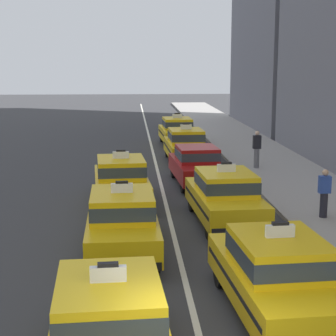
{
  "coord_description": "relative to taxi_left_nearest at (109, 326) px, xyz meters",
  "views": [
    {
      "loc": [
        -1.2,
        -6.69,
        4.98
      ],
      "look_at": [
        0.07,
        12.59,
        1.3
      ],
      "focal_mm": 60.24,
      "sensor_mm": 36.0,
      "label": 1
    }
  ],
  "objects": [
    {
      "name": "taxi_right_fifth",
      "position": [
        3.13,
        25.0,
        0.0
      ],
      "size": [
        1.99,
        4.63,
        1.96
      ],
      "color": "black",
      "rests_on": "ground"
    },
    {
      "name": "taxi_left_second",
      "position": [
        0.13,
        5.93,
        0.0
      ],
      "size": [
        1.93,
        4.6,
        1.96
      ],
      "color": "black",
      "rests_on": "ground"
    },
    {
      "name": "taxi_right_fourth",
      "position": [
        3.1,
        19.35,
        0.0
      ],
      "size": [
        1.95,
        4.61,
        1.96
      ],
      "color": "black",
      "rests_on": "ground"
    },
    {
      "name": "pedestrian_mid_block",
      "position": [
        6.11,
        16.81,
        0.14
      ],
      "size": [
        0.36,
        0.24,
        1.71
      ],
      "color": "slate",
      "rests_on": "sidewalk_curb"
    },
    {
      "name": "taxi_left_third",
      "position": [
        0.01,
        11.1,
        0.0
      ],
      "size": [
        2.11,
        4.67,
        1.96
      ],
      "color": "black",
      "rests_on": "ground"
    },
    {
      "name": "pedestrian_trailing",
      "position": [
        6.38,
        8.45,
        0.04
      ],
      "size": [
        0.36,
        0.24,
        1.53
      ],
      "color": "#23232D",
      "rests_on": "sidewalk_curb"
    },
    {
      "name": "taxi_left_nearest",
      "position": [
        0.0,
        0.0,
        0.0
      ],
      "size": [
        2.05,
        4.65,
        1.96
      ],
      "color": "black",
      "rests_on": "ground"
    },
    {
      "name": "sedan_right_third",
      "position": [
        3.04,
        14.12,
        -0.03
      ],
      "size": [
        2.01,
        4.4,
        1.58
      ],
      "color": "black",
      "rests_on": "ground"
    },
    {
      "name": "sidewalk_curb",
      "position": [
        7.18,
        13.41,
        -0.8
      ],
      "size": [
        4.0,
        90.0,
        0.15
      ],
      "primitive_type": "cube",
      "color": "#9E9993",
      "rests_on": "ground"
    },
    {
      "name": "taxi_right_nearest",
      "position": [
        3.2,
        2.0,
        0.0
      ],
      "size": [
        2.09,
        4.66,
        1.96
      ],
      "color": "black",
      "rests_on": "ground"
    },
    {
      "name": "lane_stripe_left_right",
      "position": [
        1.58,
        18.41,
        -0.87
      ],
      "size": [
        0.14,
        80.0,
        0.01
      ],
      "primitive_type": "cube",
      "color": "silver",
      "rests_on": "ground"
    },
    {
      "name": "taxi_right_second",
      "position": [
        3.26,
        8.47,
        0.0
      ],
      "size": [
        2.04,
        4.65,
        1.96
      ],
      "color": "black",
      "rests_on": "ground"
    }
  ]
}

